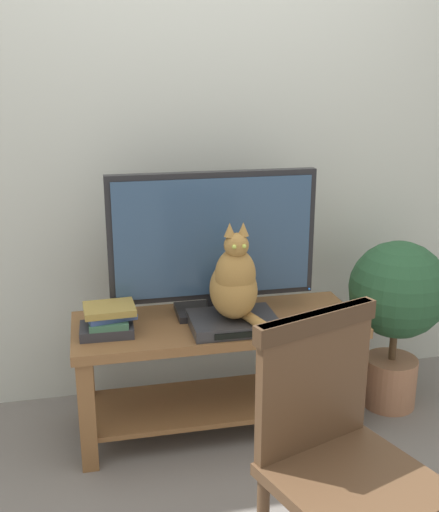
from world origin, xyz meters
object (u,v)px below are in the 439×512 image
(potted_plant, at_px, (397,304))
(tv, at_px, (213,241))
(wooden_chair, at_px, (337,446))
(book_stack, at_px, (108,320))
(media_box, at_px, (233,322))
(tv_stand, at_px, (217,354))
(cat, at_px, (234,283))

(potted_plant, bearing_deg, tv, 175.54)
(wooden_chair, bearing_deg, book_stack, 122.42)
(media_box, relative_size, potted_plant, 0.44)
(tv, bearing_deg, book_stack, -165.20)
(book_stack, bearing_deg, potted_plant, 2.42)
(tv, height_order, book_stack, tv)
(tv, bearing_deg, potted_plant, -4.46)
(book_stack, distance_m, potted_plant, 1.39)
(media_box, bearing_deg, book_stack, 174.54)
(tv, height_order, wooden_chair, tv)
(wooden_chair, height_order, potted_plant, wooden_chair)
(tv_stand, relative_size, wooden_chair, 1.36)
(media_box, xyz_separation_m, cat, (0.00, -0.01, 0.19))
(tv, distance_m, cat, 0.24)
(tv, xyz_separation_m, book_stack, (-0.49, -0.13, -0.29))
(cat, height_order, potted_plant, cat)
(tv_stand, relative_size, potted_plant, 1.51)
(tv_stand, relative_size, cat, 2.97)
(wooden_chair, bearing_deg, media_box, 95.71)
(cat, xyz_separation_m, book_stack, (-0.54, 0.07, -0.15))
(tv_stand, bearing_deg, tv, 89.98)
(tv_stand, height_order, wooden_chair, wooden_chair)
(tv_stand, relative_size, book_stack, 5.23)
(tv, relative_size, cat, 2.15)
(media_box, distance_m, potted_plant, 0.85)
(tv_stand, xyz_separation_m, media_box, (0.05, -0.09, 0.20))
(tv, distance_m, media_box, 0.37)
(wooden_chair, relative_size, book_stack, 3.84)
(potted_plant, bearing_deg, book_stack, -177.58)
(media_box, distance_m, wooden_chair, 0.95)
(cat, bearing_deg, tv_stand, 116.37)
(tv, bearing_deg, media_box, -73.80)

